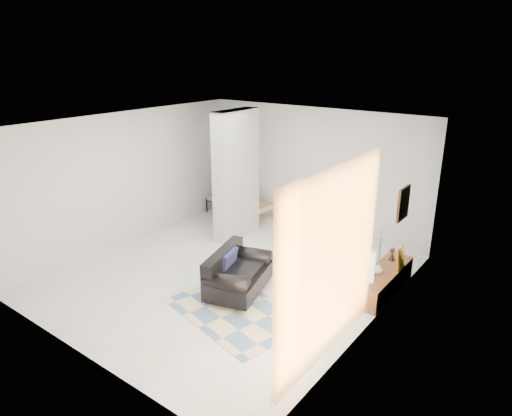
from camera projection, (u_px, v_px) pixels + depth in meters
The scene contains 17 objects.
floor at pixel (229, 275), 8.49m from camera, with size 6.00×6.00×0.00m, color silver.
ceiling at pixel (226, 124), 7.57m from camera, with size 6.00×6.00×0.00m, color white.
wall_back at pixel (313, 170), 10.30m from camera, with size 6.00×6.00×0.00m, color silver.
wall_front at pixel (74, 265), 5.76m from camera, with size 6.00×6.00×0.00m, color silver.
wall_left at pixel (128, 179), 9.59m from camera, with size 6.00×6.00×0.00m, color silver.
wall_right at pixel (375, 241), 6.48m from camera, with size 6.00×6.00×0.00m, color silver.
partition_column at pixel (236, 175), 9.87m from camera, with size 0.35×1.20×2.80m, color #B0B6B8.
hallway_door at pixel (240, 172), 11.58m from camera, with size 0.85×0.06×2.04m, color white.
curtain at pixel (332, 265), 5.64m from camera, with size 2.55×2.55×0.00m, color #FBA842.
wall_art at pixel (403, 203), 7.27m from camera, with size 0.04×0.45×0.55m, color #3E2611.
media_console at pixel (383, 280), 7.86m from camera, with size 0.45×1.65×0.80m.
loveseat at pixel (236, 273), 7.77m from camera, with size 1.13×1.52×0.76m.
daybed at pixel (240, 200), 11.39m from camera, with size 1.78×0.89×0.77m.
area_rug at pixel (236, 311), 7.30m from camera, with size 2.15×1.43×0.01m, color beige.
cylinder_lamp at pixel (372, 267), 7.32m from camera, with size 0.10×0.10×0.53m, color silver.
bronze_figurine at pixel (392, 254), 8.14m from camera, with size 0.11×0.11×0.23m, color #321D16, non-canonical shape.
vase at pixel (378, 268), 7.67m from camera, with size 0.18×0.18×0.18m, color silver.
Camera 1 is at (4.96, -5.80, 3.97)m, focal length 32.00 mm.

